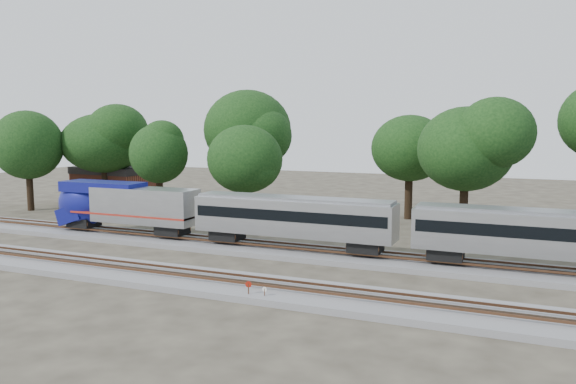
# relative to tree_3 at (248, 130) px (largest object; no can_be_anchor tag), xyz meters

# --- Properties ---
(ground) EXTENTS (160.00, 160.00, 0.00)m
(ground) POSITION_rel_tree_3_xyz_m (7.85, -23.83, -9.50)
(ground) COLOR #383328
(ground) RESTS_ON ground
(track_far) EXTENTS (160.00, 5.00, 0.73)m
(track_far) POSITION_rel_tree_3_xyz_m (7.85, -17.83, -9.29)
(track_far) COLOR slate
(track_far) RESTS_ON ground
(track_near) EXTENTS (160.00, 5.00, 0.73)m
(track_near) POSITION_rel_tree_3_xyz_m (7.85, -27.83, -9.29)
(track_near) COLOR slate
(track_near) RESTS_ON ground
(switch_stand_red) EXTENTS (0.36, 0.13, 1.15)m
(switch_stand_red) POSITION_rel_tree_3_xyz_m (14.97, -29.69, -8.76)
(switch_stand_red) COLOR #512D19
(switch_stand_red) RESTS_ON ground
(switch_stand_white) EXTENTS (0.29, 0.05, 0.92)m
(switch_stand_white) POSITION_rel_tree_3_xyz_m (15.96, -29.62, -8.91)
(switch_stand_white) COLOR #512D19
(switch_stand_white) RESTS_ON ground
(switch_lever) EXTENTS (0.52, 0.33, 0.30)m
(switch_lever) POSITION_rel_tree_3_xyz_m (12.35, -28.95, -9.35)
(switch_lever) COLOR #512D19
(switch_lever) RESTS_ON ground
(brick_building) EXTENTS (10.37, 7.70, 4.74)m
(brick_building) POSITION_rel_tree_3_xyz_m (-19.35, 0.40, -7.11)
(brick_building) COLOR brown
(brick_building) RESTS_ON ground
(tree_0) EXTENTS (7.88, 7.88, 11.11)m
(tree_0) POSITION_rel_tree_3_xyz_m (-24.33, -8.96, -1.77)
(tree_0) COLOR black
(tree_0) RESTS_ON ground
(tree_1) EXTENTS (8.00, 8.00, 11.28)m
(tree_1) POSITION_rel_tree_3_xyz_m (-18.17, -3.16, -1.65)
(tree_1) COLOR black
(tree_1) RESTS_ON ground
(tree_2) EXTENTS (7.03, 7.03, 9.91)m
(tree_2) POSITION_rel_tree_3_xyz_m (-7.93, -6.20, -2.60)
(tree_2) COLOR black
(tree_2) RESTS_ON ground
(tree_3) EXTENTS (9.67, 9.67, 13.63)m
(tree_3) POSITION_rel_tree_3_xyz_m (0.00, 0.00, 0.00)
(tree_3) COLOR black
(tree_3) RESTS_ON ground
(tree_4) EXTENTS (6.74, 6.74, 9.51)m
(tree_4) POSITION_rel_tree_3_xyz_m (3.18, -7.04, -2.89)
(tree_4) COLOR black
(tree_4) RESTS_ON ground
(tree_5) EXTENTS (7.75, 7.75, 10.93)m
(tree_5) POSITION_rel_tree_3_xyz_m (18.08, 2.40, -1.89)
(tree_5) COLOR black
(tree_5) RESTS_ON ground
(tree_6) EXTENTS (8.14, 8.14, 11.47)m
(tree_6) POSITION_rel_tree_3_xyz_m (24.59, -6.38, -1.51)
(tree_6) COLOR black
(tree_6) RESTS_ON ground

